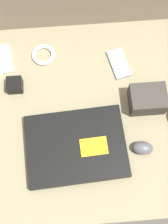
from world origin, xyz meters
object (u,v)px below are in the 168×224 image
(laptop, at_px, (76,146))
(camera_pouch, at_px, (147,99))
(phone_small, at_px, (119,64))
(computer_mouse, at_px, (143,148))
(charger_brick, at_px, (15,85))
(phone_silver, at_px, (3,59))

(laptop, distance_m, camera_pouch, 0.29)
(phone_small, distance_m, camera_pouch, 0.18)
(computer_mouse, distance_m, camera_pouch, 0.17)
(charger_brick, bearing_deg, computer_mouse, -31.59)
(phone_silver, bearing_deg, camera_pouch, -30.98)
(laptop, bearing_deg, phone_small, 56.10)
(phone_small, bearing_deg, laptop, -133.88)
(charger_brick, bearing_deg, laptop, -49.44)
(phone_silver, xyz_separation_m, phone_small, (0.43, -0.05, -0.00))
(camera_pouch, bearing_deg, computer_mouse, -102.62)
(laptop, bearing_deg, phone_silver, 122.10)
(computer_mouse, bearing_deg, camera_pouch, 86.85)
(computer_mouse, xyz_separation_m, phone_silver, (-0.47, 0.38, -0.01))
(phone_silver, height_order, charger_brick, charger_brick)
(computer_mouse, relative_size, charger_brick, 1.41)
(phone_silver, relative_size, camera_pouch, 1.03)
(computer_mouse, height_order, charger_brick, charger_brick)
(computer_mouse, height_order, phone_silver, computer_mouse)
(phone_small, bearing_deg, charger_brick, 176.67)
(computer_mouse, bearing_deg, phone_small, 106.46)
(phone_silver, distance_m, phone_small, 0.43)
(laptop, bearing_deg, charger_brick, 127.39)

